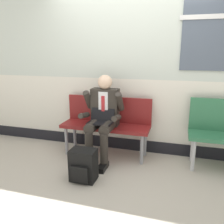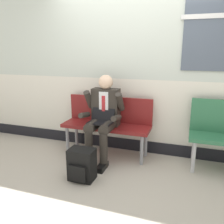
% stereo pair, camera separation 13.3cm
% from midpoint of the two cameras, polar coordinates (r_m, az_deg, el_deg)
% --- Properties ---
extents(ground_plane, '(18.00, 18.00, 0.00)m').
position_cam_midpoint_polar(ground_plane, '(3.31, 0.80, -13.59)').
color(ground_plane, '#B2A899').
extents(station_wall, '(6.37, 0.17, 3.01)m').
position_cam_midpoint_polar(station_wall, '(3.60, 4.23, 13.54)').
color(station_wall, beige).
rests_on(station_wall, ground).
extents(bench_with_person, '(1.34, 0.42, 0.89)m').
position_cam_midpoint_polar(bench_with_person, '(3.58, -2.36, -2.14)').
color(bench_with_person, maroon).
rests_on(bench_with_person, ground).
extents(person_seated, '(0.57, 0.70, 1.24)m').
position_cam_midpoint_polar(person_seated, '(3.36, -3.46, -0.96)').
color(person_seated, '#2D2823').
rests_on(person_seated, ground).
extents(backpack, '(0.32, 0.26, 0.40)m').
position_cam_midpoint_polar(backpack, '(2.98, -8.36, -12.84)').
color(backpack, black).
rests_on(backpack, ground).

